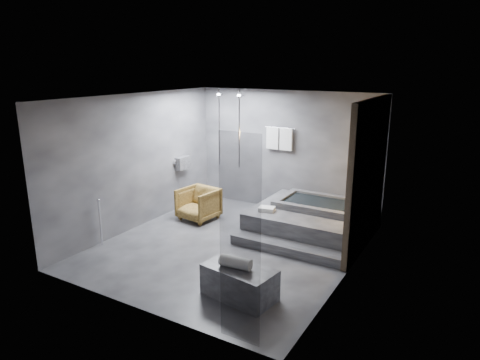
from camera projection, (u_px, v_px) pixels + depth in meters
The scene contains 7 objects.
room at pixel (255, 157), 7.72m from camera, with size 5.00×5.04×2.82m.
tub_deck at pixel (310, 220), 8.80m from camera, with size 2.20×2.00×0.50m, color #323235.
tub_step at pixel (286, 248), 7.86m from camera, with size 2.20×0.36×0.18m, color #323235.
concrete_bench at pixel (239, 282), 6.32m from camera, with size 1.07×0.59×0.48m, color #2E2E30.
driftwood_chair at pixel (198, 204), 9.50m from camera, with size 0.76×0.79×0.71m, color #473111.
rolled_towel at pixel (235, 262), 6.23m from camera, with size 0.17×0.17×0.48m, color white.
deck_towel at pixel (267, 209), 8.59m from camera, with size 0.31×0.23×0.08m, color silver.
Camera 1 is at (3.98, -6.42, 3.36)m, focal length 32.00 mm.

